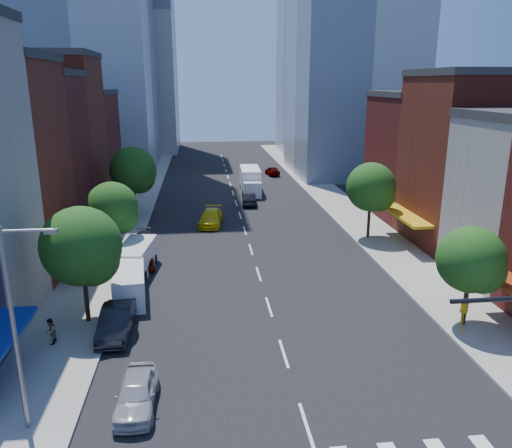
{
  "coord_description": "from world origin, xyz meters",
  "views": [
    {
      "loc": [
        -4.26,
        -18.25,
        14.43
      ],
      "look_at": [
        -0.56,
        14.79,
        5.0
      ],
      "focal_mm": 35.0,
      "sensor_mm": 36.0,
      "label": 1
    }
  ],
  "objects_px": {
    "box_truck": "(250,181)",
    "traffic_car_oncoming": "(249,199)",
    "parked_car_third": "(139,258)",
    "cargo_van_near": "(129,286)",
    "taxi": "(211,218)",
    "pedestrian_far": "(50,331)",
    "parked_car_second": "(116,321)",
    "traffic_car_far": "(272,171)",
    "parked_car_front": "(136,393)",
    "cargo_van_far": "(136,259)",
    "parked_car_rear": "(145,241)"
  },
  "relations": [
    {
      "from": "parked_car_second",
      "to": "parked_car_third",
      "type": "bearing_deg",
      "value": 90.03
    },
    {
      "from": "pedestrian_far",
      "to": "cargo_van_far",
      "type": "bearing_deg",
      "value": 167.03
    },
    {
      "from": "parked_car_third",
      "to": "taxi",
      "type": "distance_m",
      "value": 13.25
    },
    {
      "from": "parked_car_second",
      "to": "traffic_car_oncoming",
      "type": "bearing_deg",
      "value": 70.92
    },
    {
      "from": "parked_car_second",
      "to": "box_truck",
      "type": "height_order",
      "value": "box_truck"
    },
    {
      "from": "parked_car_rear",
      "to": "traffic_car_oncoming",
      "type": "xyz_separation_m",
      "value": [
        11.0,
        15.4,
        0.11
      ]
    },
    {
      "from": "parked_car_third",
      "to": "cargo_van_near",
      "type": "height_order",
      "value": "cargo_van_near"
    },
    {
      "from": "box_truck",
      "to": "parked_car_third",
      "type": "bearing_deg",
      "value": -111.96
    },
    {
      "from": "parked_car_front",
      "to": "parked_car_second",
      "type": "xyz_separation_m",
      "value": [
        -2.0,
        7.24,
        0.07
      ]
    },
    {
      "from": "parked_car_third",
      "to": "pedestrian_far",
      "type": "relative_size",
      "value": 3.52
    },
    {
      "from": "taxi",
      "to": "traffic_car_oncoming",
      "type": "height_order",
      "value": "taxi"
    },
    {
      "from": "parked_car_rear",
      "to": "cargo_van_near",
      "type": "distance_m",
      "value": 11.58
    },
    {
      "from": "cargo_van_far",
      "to": "pedestrian_far",
      "type": "relative_size",
      "value": 3.75
    },
    {
      "from": "parked_car_second",
      "to": "traffic_car_oncoming",
      "type": "distance_m",
      "value": 33.61
    },
    {
      "from": "pedestrian_far",
      "to": "parked_car_front",
      "type": "bearing_deg",
      "value": 45.8
    },
    {
      "from": "taxi",
      "to": "pedestrian_far",
      "type": "distance_m",
      "value": 26.04
    },
    {
      "from": "cargo_van_near",
      "to": "cargo_van_far",
      "type": "xyz_separation_m",
      "value": [
        -0.16,
        5.23,
        0.08
      ]
    },
    {
      "from": "traffic_car_far",
      "to": "parked_car_front",
      "type": "bearing_deg",
      "value": 68.25
    },
    {
      "from": "taxi",
      "to": "box_truck",
      "type": "distance_m",
      "value": 16.4
    },
    {
      "from": "traffic_car_oncoming",
      "to": "parked_car_third",
      "type": "bearing_deg",
      "value": 66.33
    },
    {
      "from": "taxi",
      "to": "pedestrian_far",
      "type": "xyz_separation_m",
      "value": [
        -9.62,
        -24.2,
        0.11
      ]
    },
    {
      "from": "parked_car_third",
      "to": "traffic_car_far",
      "type": "xyz_separation_m",
      "value": [
        16.74,
        40.01,
        -0.03
      ]
    },
    {
      "from": "box_truck",
      "to": "traffic_car_oncoming",
      "type": "bearing_deg",
      "value": -95.6
    },
    {
      "from": "parked_car_third",
      "to": "pedestrian_far",
      "type": "distance_m",
      "value": 12.94
    },
    {
      "from": "traffic_car_far",
      "to": "cargo_van_near",
      "type": "bearing_deg",
      "value": 62.77
    },
    {
      "from": "parked_car_second",
      "to": "traffic_car_oncoming",
      "type": "xyz_separation_m",
      "value": [
        11.0,
        31.75,
        -0.07
      ]
    },
    {
      "from": "parked_car_front",
      "to": "traffic_car_oncoming",
      "type": "relative_size",
      "value": 0.96
    },
    {
      "from": "parked_car_third",
      "to": "cargo_van_near",
      "type": "relative_size",
      "value": 1.01
    },
    {
      "from": "cargo_van_near",
      "to": "pedestrian_far",
      "type": "bearing_deg",
      "value": -128.48
    },
    {
      "from": "cargo_van_far",
      "to": "pedestrian_far",
      "type": "xyz_separation_m",
      "value": [
        -3.46,
        -11.04,
        -0.24
      ]
    },
    {
      "from": "parked_car_third",
      "to": "parked_car_rear",
      "type": "height_order",
      "value": "parked_car_third"
    },
    {
      "from": "parked_car_third",
      "to": "cargo_van_far",
      "type": "xyz_separation_m",
      "value": [
        -0.02,
        -1.42,
        0.41
      ]
    },
    {
      "from": "cargo_van_far",
      "to": "box_truck",
      "type": "distance_m",
      "value": 30.89
    },
    {
      "from": "parked_car_third",
      "to": "parked_car_rear",
      "type": "distance_m",
      "value": 4.92
    },
    {
      "from": "pedestrian_far",
      "to": "box_truck",
      "type": "bearing_deg",
      "value": 163.21
    },
    {
      "from": "traffic_car_far",
      "to": "traffic_car_oncoming",
      "type": "bearing_deg",
      "value": 66.1
    },
    {
      "from": "parked_car_front",
      "to": "cargo_van_far",
      "type": "bearing_deg",
      "value": 97.44
    },
    {
      "from": "parked_car_second",
      "to": "taxi",
      "type": "xyz_separation_m",
      "value": [
        6.15,
        23.18,
        -0.02
      ]
    },
    {
      "from": "taxi",
      "to": "parked_car_second",
      "type": "bearing_deg",
      "value": -97.0
    },
    {
      "from": "parked_car_rear",
      "to": "pedestrian_far",
      "type": "xyz_separation_m",
      "value": [
        -3.48,
        -17.38,
        0.27
      ]
    },
    {
      "from": "parked_car_front",
      "to": "traffic_car_far",
      "type": "relative_size",
      "value": 1.05
    },
    {
      "from": "parked_car_second",
      "to": "traffic_car_far",
      "type": "relative_size",
      "value": 1.2
    },
    {
      "from": "cargo_van_near",
      "to": "pedestrian_far",
      "type": "xyz_separation_m",
      "value": [
        -3.62,
        -5.81,
        -0.17
      ]
    },
    {
      "from": "cargo_van_near",
      "to": "traffic_car_oncoming",
      "type": "relative_size",
      "value": 1.17
    },
    {
      "from": "parked_car_third",
      "to": "cargo_van_far",
      "type": "distance_m",
      "value": 1.48
    },
    {
      "from": "taxi",
      "to": "parked_car_third",
      "type": "bearing_deg",
      "value": -109.79
    },
    {
      "from": "cargo_van_far",
      "to": "traffic_car_far",
      "type": "relative_size",
      "value": 1.37
    },
    {
      "from": "parked_car_rear",
      "to": "traffic_car_far",
      "type": "xyz_separation_m",
      "value": [
        16.74,
        35.09,
        0.07
      ]
    },
    {
      "from": "parked_car_front",
      "to": "taxi",
      "type": "bearing_deg",
      "value": 83.0
    },
    {
      "from": "parked_car_second",
      "to": "taxi",
      "type": "height_order",
      "value": "parked_car_second"
    }
  ]
}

